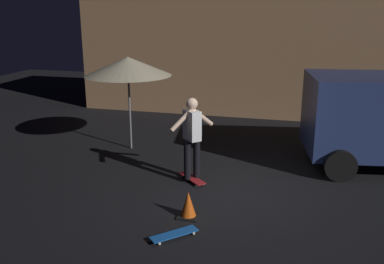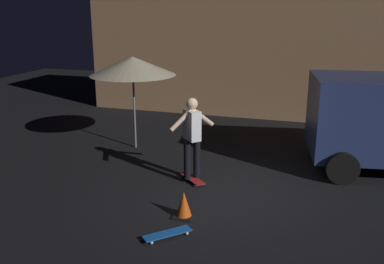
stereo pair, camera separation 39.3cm
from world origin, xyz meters
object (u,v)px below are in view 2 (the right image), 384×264
object	(u,v)px
skateboard_spare	(167,234)
skater	(192,133)
skateboard_ridden	(192,178)
patio_umbrella	(133,66)
traffic_cone	(184,205)

from	to	relation	value
skateboard_spare	skater	size ratio (longest dim) A/B	0.42
skateboard_ridden	skater	size ratio (longest dim) A/B	0.42
patio_umbrella	traffic_cone	bearing A→B (deg)	-53.66
skateboard_ridden	skater	bearing A→B (deg)	-14.04
skateboard_ridden	patio_umbrella	bearing A→B (deg)	140.39
patio_umbrella	skateboard_ridden	world-z (taller)	patio_umbrella
skateboard_ridden	traffic_cone	xyz separation A→B (m)	(0.34, -1.54, 0.16)
skateboard_ridden	skateboard_spare	bearing A→B (deg)	-82.26
skateboard_ridden	skater	xyz separation A→B (m)	(0.00, -0.00, 0.98)
patio_umbrella	skateboard_ridden	bearing A→B (deg)	-39.61
traffic_cone	skateboard_spare	bearing A→B (deg)	-92.62
skater	patio_umbrella	bearing A→B (deg)	140.39
patio_umbrella	skater	distance (m)	2.84
skateboard_spare	traffic_cone	size ratio (longest dim) A/B	1.51
patio_umbrella	traffic_cone	xyz separation A→B (m)	(2.37, -3.23, -1.86)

